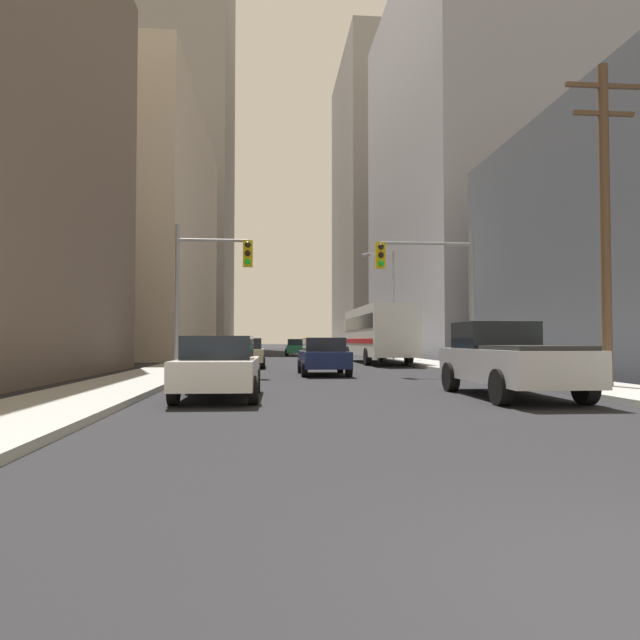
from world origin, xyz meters
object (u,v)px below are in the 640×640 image
sedan_navy (323,356)px  sedan_beige (246,353)px  pickup_truck_silver (508,360)px  traffic_signal_near_right (430,276)px  sedan_green (296,347)px  traffic_signal_near_left (210,275)px  sedan_white (219,367)px  city_bus (377,332)px  sedan_blue (248,351)px

sedan_navy → sedan_beige: same height
pickup_truck_silver → traffic_signal_near_right: traffic_signal_near_right is taller
sedan_beige → traffic_signal_near_right: bearing=-41.9°
sedan_green → sedan_navy: bearing=-90.5°
pickup_truck_silver → traffic_signal_near_right: size_ratio=0.90×
pickup_truck_silver → traffic_signal_near_left: (-8.32, 9.08, 3.07)m
sedan_white → sedan_green: 37.13m
pickup_truck_silver → sedan_navy: bearing=111.6°
city_bus → sedan_beige: size_ratio=2.74×
sedan_blue → city_bus: bearing=-5.5°
sedan_green → traffic_signal_near_left: 28.59m
sedan_navy → traffic_signal_near_right: bearing=-4.9°
sedan_white → sedan_blue: size_ratio=1.01×
sedan_blue → traffic_signal_near_left: 13.27m
traffic_signal_near_left → sedan_beige: bearing=80.3°
sedan_beige → traffic_signal_near_left: size_ratio=0.70×
city_bus → sedan_green: (-4.20, 15.94, -1.16)m
traffic_signal_near_right → sedan_beige: bearing=138.1°
city_bus → sedan_blue: bearing=174.5°
sedan_white → traffic_signal_near_right: bearing=48.9°
sedan_blue → sedan_green: size_ratio=0.99×
pickup_truck_silver → sedan_white: size_ratio=1.28×
sedan_navy → sedan_green: size_ratio=1.00×
city_bus → traffic_signal_near_left: bearing=-126.9°
sedan_navy → sedan_blue: (-3.46, 12.44, 0.00)m
traffic_signal_near_right → pickup_truck_silver: bearing=-94.0°
sedan_green → sedan_beige: bearing=-99.8°
sedan_green → sedan_white: bearing=-95.7°
sedan_blue → sedan_green: 15.62m
sedan_navy → sedan_beige: 7.40m
pickup_truck_silver → traffic_signal_near_left: bearing=132.5°
sedan_beige → sedan_blue: bearing=90.8°
sedan_white → sedan_navy: (3.44, 9.32, 0.00)m
sedan_white → sedan_navy: bearing=69.8°
sedan_green → traffic_signal_near_right: traffic_signal_near_right is taller
traffic_signal_near_left → traffic_signal_near_right: bearing=0.0°
pickup_truck_silver → sedan_navy: size_ratio=1.28×
sedan_navy → sedan_green: bearing=89.5°
sedan_beige → sedan_green: size_ratio=0.99×
sedan_green → traffic_signal_near_right: 28.48m
pickup_truck_silver → traffic_signal_near_left: 12.69m
city_bus → sedan_beige: city_bus is taller
pickup_truck_silver → sedan_blue: 23.05m
sedan_green → traffic_signal_near_left: bearing=-99.8°
pickup_truck_silver → sedan_blue: (-7.21, 21.89, -0.16)m
city_bus → traffic_signal_near_right: traffic_signal_near_right is taller
city_bus → traffic_signal_near_left: 15.20m
sedan_blue → traffic_signal_near_left: traffic_signal_near_left is taller
sedan_blue → traffic_signal_near_left: (-1.11, -12.82, 3.23)m
city_bus → sedan_blue: size_ratio=2.73×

